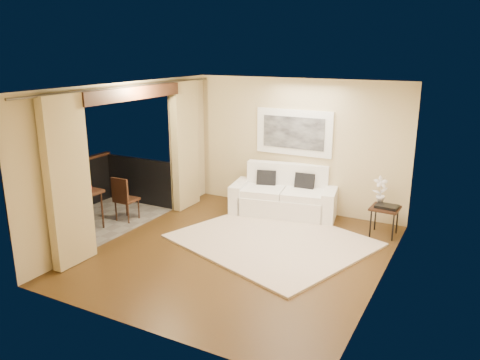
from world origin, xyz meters
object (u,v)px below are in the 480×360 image
Objects in this scene: side_table at (385,210)px; bistro_table at (80,196)px; ice_bucket at (80,183)px; sofa at (284,197)px; balcony_chair_far at (123,196)px; orchid at (380,190)px; balcony_chair_near at (77,191)px.

bistro_table is (-4.98, -2.37, 0.20)m from side_table.
sofa is at bearing 38.39° from ice_bucket.
bistro_table is 0.84m from balcony_chair_far.
sofa is at bearing -145.06° from balcony_chair_far.
sofa is at bearing 41.14° from bistro_table.
orchid is 0.50× the size of balcony_chair_near.
ice_bucket is at bearing -156.44° from side_table.
ice_bucket is at bearing 133.56° from bistro_table.
orchid reaches higher than bistro_table.
balcony_chair_far reaches higher than side_table.
balcony_chair_near reaches higher than sofa.
ice_bucket is (-0.13, 0.14, 0.18)m from bistro_table.
ice_bucket is at bearing -53.41° from balcony_chair_near.
ice_bucket is at bearing -154.17° from orchid.
side_table is at bearing -16.84° from sofa.
orchid reaches higher than balcony_chair_near.
sofa is 2.50× the size of balcony_chair_far.
bistro_table is 0.74× the size of balcony_chair_near.
balcony_chair_near is (-3.42, -2.21, 0.24)m from sofa.
balcony_chair_near is at bearing -157.74° from orchid.
side_table is at bearing 23.56° from ice_bucket.
balcony_chair_far is (-2.60, -1.85, 0.15)m from sofa.
balcony_chair_far is at bearing 63.90° from bistro_table.
sofa is 3.94m from bistro_table.
balcony_chair_near is (-5.45, -2.00, 0.12)m from side_table.
side_table is (2.03, -0.22, 0.12)m from sofa.
balcony_chair_far is 0.91m from balcony_chair_near.
bistro_table is at bearing -152.28° from orchid.
orchid is 2.53× the size of ice_bucket.
ice_bucket is (-3.09, -2.45, 0.50)m from sofa.
ice_bucket reaches higher than bistro_table.
orchid is (-0.14, 0.18, 0.31)m from side_table.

